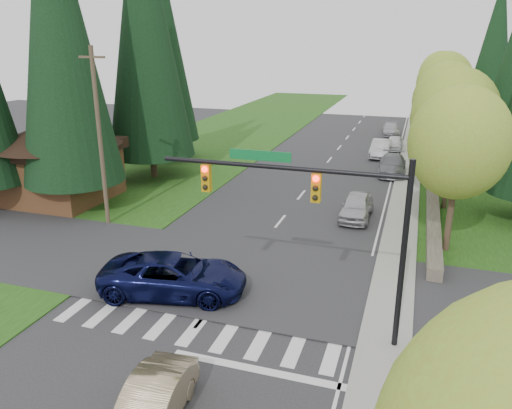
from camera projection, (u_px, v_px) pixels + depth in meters
The scene contains 29 objects.
ground at pixel (149, 385), 15.67m from camera, with size 120.00×120.00×0.00m, color #28282B.
grass_east at pixel (509, 219), 29.86m from camera, with size 14.00×110.00×0.06m, color #1E4211.
grass_west at pixel (130, 182), 37.50m from camera, with size 14.00×110.00×0.06m, color #1E4211.
cross_street at pixel (237, 276), 22.88m from camera, with size 120.00×8.00×0.10m, color #28282B.
sidewalk_east at pixel (405, 199), 33.44m from camera, with size 1.80×80.00×0.13m, color gray.
curb_east at pixel (392, 198), 33.69m from camera, with size 0.20×80.00×0.13m, color gray.
stone_wall_north at pixel (431, 169), 40.06m from camera, with size 0.70×40.00×0.70m, color #4C4438.
traffic_signal at pixel (320, 206), 16.85m from camera, with size 8.70×0.37×6.80m.
brown_building at pixel (58, 154), 32.60m from camera, with size 8.40×8.40×5.40m.
utility_pole at pixel (100, 137), 27.64m from camera, with size 1.60×0.24×10.00m.
decid_tree_0 at pixel (459, 143), 23.79m from camera, with size 4.80×4.80×8.37m.
decid_tree_1 at pixel (455, 118), 30.01m from camera, with size 5.20×5.20×8.80m.
decid_tree_2 at pixel (447, 102), 36.34m from camera, with size 5.00×5.00×8.82m.
decid_tree_3 at pixel (445, 95), 42.70m from camera, with size 5.00×5.00×8.55m.
decid_tree_4 at pixel (445, 84), 48.85m from camera, with size 5.40×5.40×9.18m.
decid_tree_5 at pixel (440, 83), 55.39m from camera, with size 4.80×4.80×8.30m.
decid_tree_6 at pixel (440, 76), 61.56m from camera, with size 5.20×5.20×8.86m.
conifer_w_a at pixel (58, 30), 28.67m from camera, with size 6.12×6.12×19.80m.
conifer_w_b at pixel (63, 47), 33.48m from camera, with size 5.44×5.44×17.80m.
conifer_w_c at pixel (144, 24), 35.43m from camera, with size 6.46×6.46×20.80m.
conifer_w_e at pixel (161, 38), 41.74m from camera, with size 5.78×5.78×18.80m.
conifer_e_c at pixel (494, 48), 51.85m from camera, with size 5.10×5.10×16.80m.
sedan_champagne at pixel (151, 405), 13.85m from camera, with size 1.45×4.15×1.37m, color tan.
suv_navy at pixel (174, 275), 21.03m from camera, with size 2.83×6.13×1.70m, color #0A0E35.
parked_car_a at pixel (357, 206), 29.96m from camera, with size 1.75×4.34×1.48m, color #B8B7BC.
parked_car_b at pixel (392, 165), 39.68m from camera, with size 2.08×5.11×1.48m, color slate.
parked_car_c at pixel (381, 149), 45.44m from camera, with size 1.61×4.63×1.52m, color silver.
parked_car_d at pixel (394, 143), 48.41m from camera, with size 1.52×3.79×1.29m, color silver.
parked_car_e at pixel (391, 129), 55.70m from camera, with size 1.77×4.36×1.26m, color #AEAEB3.
Camera 1 is at (7.25, -11.35, 10.39)m, focal length 35.00 mm.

